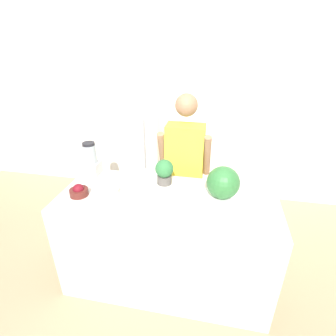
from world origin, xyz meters
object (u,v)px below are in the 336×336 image
object	(u,v)px
refrigerator	(137,145)
bowl_cherries	(79,191)
person	(184,171)
potted_plant	(164,171)
blender	(91,161)
bowl_cream	(109,191)
watermelon	(223,183)

from	to	relation	value
refrigerator	bowl_cherries	bearing A→B (deg)	-92.31
person	potted_plant	xyz separation A→B (m)	(-0.12, -0.42, 0.20)
blender	bowl_cream	bearing A→B (deg)	-46.21
bowl_cream	potted_plant	bearing A→B (deg)	34.19
person	blender	size ratio (longest dim) A/B	5.17
bowl_cherries	blender	world-z (taller)	blender
watermelon	blender	bearing A→B (deg)	171.16
refrigerator	blender	xyz separation A→B (m)	(-0.12, -1.02, 0.23)
watermelon	bowl_cherries	bearing A→B (deg)	-170.92
person	watermelon	size ratio (longest dim) A/B	6.27
person	watermelon	distance (m)	0.72
bowl_cream	watermelon	bearing A→B (deg)	8.07
bowl_cherries	potted_plant	distance (m)	0.73
refrigerator	watermelon	distance (m)	1.65
bowl_cherries	bowl_cream	size ratio (longest dim) A/B	0.97
refrigerator	potted_plant	distance (m)	1.23
bowl_cream	blender	xyz separation A→B (m)	(-0.30, 0.32, 0.10)
bowl_cream	blender	size ratio (longest dim) A/B	0.49
person	potted_plant	size ratio (longest dim) A/B	7.24
watermelon	bowl_cream	world-z (taller)	watermelon
bowl_cream	potted_plant	world-z (taller)	potted_plant
person	bowl_cream	distance (m)	0.88
blender	potted_plant	size ratio (longest dim) A/B	1.40
blender	person	bearing A→B (deg)	24.24
person	watermelon	bearing A→B (deg)	-55.89
watermelon	potted_plant	world-z (taller)	watermelon
refrigerator	person	size ratio (longest dim) A/B	1.02
person	watermelon	xyz separation A→B (m)	(0.38, -0.56, 0.22)
refrigerator	bowl_cream	bearing A→B (deg)	-82.08
bowl_cherries	blender	bearing A→B (deg)	99.47
bowl_cherries	bowl_cream	world-z (taller)	bowl_cherries
bowl_cherries	person	bearing A→B (deg)	44.14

